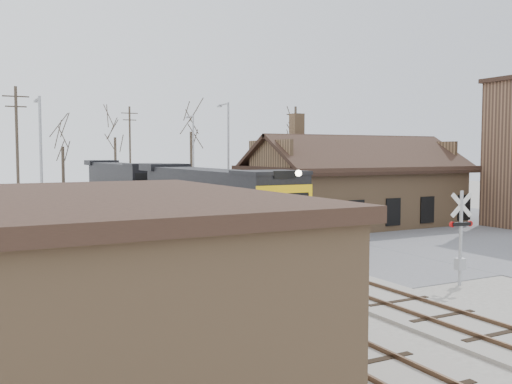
% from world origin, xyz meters
% --- Properties ---
extents(ground, '(140.00, 140.00, 0.00)m').
position_xyz_m(ground, '(0.00, 0.00, 0.00)').
color(ground, '#A9A398').
rests_on(ground, ground).
extents(road, '(60.00, 9.00, 0.03)m').
position_xyz_m(road, '(0.00, 0.00, 0.01)').
color(road, '#5B5B60').
rests_on(road, ground).
extents(parking_lot, '(22.00, 26.00, 0.03)m').
position_xyz_m(parking_lot, '(18.00, 4.00, 0.02)').
color(parking_lot, '#5B5B60').
rests_on(parking_lot, ground).
extents(track_main, '(3.40, 90.00, 0.24)m').
position_xyz_m(track_main, '(0.00, 15.00, 0.07)').
color(track_main, '#A9A398').
rests_on(track_main, ground).
extents(track_siding, '(3.40, 90.00, 0.24)m').
position_xyz_m(track_siding, '(-4.50, 15.00, 0.07)').
color(track_siding, '#A9A398').
rests_on(track_siding, ground).
extents(depot, '(15.20, 9.31, 7.90)m').
position_xyz_m(depot, '(11.99, 12.00, 2.41)').
color(depot, '#936F4C').
rests_on(depot, ground).
extents(locomotive_lead, '(2.95, 19.73, 4.38)m').
position_xyz_m(locomotive_lead, '(0.00, 9.62, 2.30)').
color(locomotive_lead, black).
rests_on(locomotive_lead, ground).
extents(locomotive_trailing, '(2.95, 19.73, 4.14)m').
position_xyz_m(locomotive_trailing, '(0.00, 29.63, 2.30)').
color(locomotive_trailing, black).
rests_on(locomotive_trailing, ground).
extents(crossbuck_near, '(1.06, 0.29, 3.71)m').
position_xyz_m(crossbuck_near, '(4.09, -4.90, 1.77)').
color(crossbuck_near, '#A5A8AD').
rests_on(crossbuck_near, ground).
extents(crossbuck_far, '(1.01, 0.27, 3.55)m').
position_xyz_m(crossbuck_far, '(-7.69, 4.30, 1.70)').
color(crossbuck_far, '#A5A8AD').
rests_on(crossbuck_far, ground).
extents(streetlight_a, '(0.25, 2.04, 8.65)m').
position_xyz_m(streetlight_a, '(-8.56, 16.86, 4.86)').
color(streetlight_a, '#A5A8AD').
rests_on(streetlight_a, ground).
extents(streetlight_b, '(0.25, 2.04, 9.16)m').
position_xyz_m(streetlight_b, '(6.04, 20.79, 5.12)').
color(streetlight_b, '#A5A8AD').
rests_on(streetlight_b, ground).
extents(streetlight_c, '(0.25, 2.04, 9.07)m').
position_xyz_m(streetlight_c, '(8.67, 35.00, 5.07)').
color(streetlight_c, '#A5A8AD').
rests_on(streetlight_c, ground).
extents(utility_pole_a, '(2.00, 0.24, 10.42)m').
position_xyz_m(utility_pole_a, '(-8.86, 28.48, 5.44)').
color(utility_pole_a, '#382D23').
rests_on(utility_pole_a, ground).
extents(utility_pole_b, '(2.00, 0.24, 10.64)m').
position_xyz_m(utility_pole_b, '(5.25, 46.67, 5.55)').
color(utility_pole_b, '#382D23').
rests_on(utility_pole_b, ground).
extents(utility_pole_c, '(2.00, 0.24, 9.68)m').
position_xyz_m(utility_pole_c, '(16.40, 27.23, 5.06)').
color(utility_pole_c, '#382D23').
rests_on(utility_pole_c, ground).
extents(tree_b, '(3.85, 3.85, 9.44)m').
position_xyz_m(tree_b, '(-3.66, 39.29, 6.71)').
color(tree_b, '#382D23').
rests_on(tree_b, ground).
extents(tree_c, '(4.65, 4.65, 11.38)m').
position_xyz_m(tree_c, '(3.57, 47.04, 8.11)').
color(tree_c, '#382D23').
rests_on(tree_c, ground).
extents(tree_d, '(5.00, 5.00, 12.26)m').
position_xyz_m(tree_d, '(10.25, 39.53, 8.73)').
color(tree_d, '#382D23').
rests_on(tree_d, ground).
extents(tree_e, '(4.11, 4.11, 10.06)m').
position_xyz_m(tree_e, '(21.69, 36.13, 7.16)').
color(tree_e, '#382D23').
rests_on(tree_e, ground).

